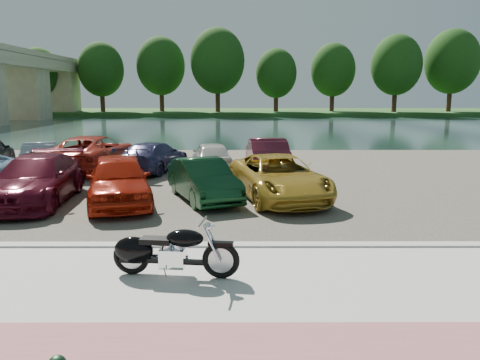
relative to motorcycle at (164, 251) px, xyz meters
The scene contains 17 objects.
ground 1.29m from the motorcycle, 14.59° to the right, with size 200.00×200.00×0.00m, color #595447.
promenade 1.79m from the motorcycle, 48.93° to the right, with size 60.00×6.00×0.10m, color #BAB9AF.
kerb 2.10m from the motorcycle, 56.57° to the left, with size 60.00×0.30×0.14m, color #BAB9AF.
parking_lot 10.78m from the motorcycle, 83.99° to the left, with size 60.00×18.00×0.04m, color #3D3931.
river 39.73m from the motorcycle, 88.37° to the left, with size 120.00×40.00×0.00m, color #182B29.
far_bank 71.72m from the motorcycle, 89.10° to the left, with size 120.00×24.00×0.60m, color #22491A.
far_trees 66.09m from the motorcycle, 85.21° to the left, with size 70.25×10.68×12.52m.
motorcycle is the anchor object (origin of this frame).
car_3 7.73m from the motorcycle, 128.81° to the left, with size 2.04×5.02×1.46m, color #4C0A1A.
car_4 6.26m from the motorcycle, 111.30° to the left, with size 1.80×4.46×1.52m, color #A41D0A.
car_5 6.40m from the motorcycle, 87.89° to the left, with size 1.37×3.94×1.30m, color #0E351A.
car_6 7.05m from the motorcycle, 68.20° to the left, with size 2.32×5.02×1.40m, color #AD8927.
car_9 14.66m from the motorcycle, 120.43° to the left, with size 1.29×3.71×1.22m, color gray.
car_10 13.26m from the motorcycle, 112.30° to the left, with size 2.55×5.53×1.54m, color #A1281A.
car_11 12.16m from the motorcycle, 100.97° to the left, with size 1.80×4.42×1.28m, color #28284E.
car_12 12.02m from the motorcycle, 89.16° to the left, with size 1.53×3.80×1.30m, color silver.
car_13 12.45m from the motorcycle, 78.16° to the left, with size 1.53×4.39×1.44m, color #521623.
Camera 1 is at (0.23, -7.75, 3.35)m, focal length 35.00 mm.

